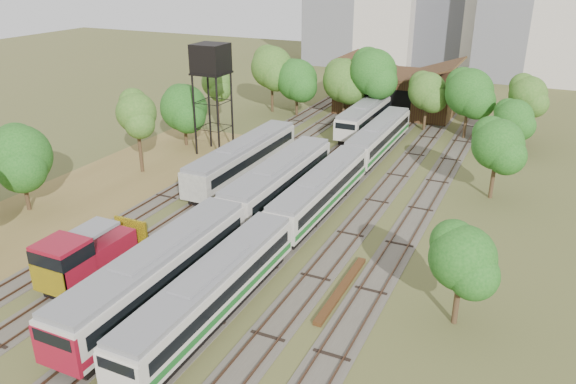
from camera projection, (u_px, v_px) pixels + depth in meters
The scene contains 14 objects.
ground at pixel (151, 341), 32.50m from camera, with size 240.00×240.00×0.00m, color #475123.
dry_grass_patch at pixel (35, 227), 46.23m from camera, with size 14.00×60.00×0.04m, color brown.
tracks at pixel (309, 189), 53.63m from camera, with size 24.60×80.00×0.19m.
railcar_red_set at pixel (229, 220), 42.82m from camera, with size 3.09×34.58×3.82m.
railcar_green_set at pixel (321, 191), 48.69m from camera, with size 2.74×52.08×3.38m.
railcar_rear at pixel (366, 116), 71.39m from camera, with size 2.90×16.08×3.58m.
shunter_locomotive at pixel (83, 258), 37.71m from camera, with size 2.91×8.10×3.81m.
old_grey_coach at pixel (244, 158), 56.04m from camera, with size 2.95×18.00×3.65m.
water_tower at pixel (211, 62), 60.13m from camera, with size 3.51×3.51×12.13m.
rail_pile_far at pixel (342, 289), 37.32m from camera, with size 0.54×8.69×0.28m, color #502F16.
maintenance_shed at pixel (398, 91), 80.20m from camera, with size 16.45×11.55×7.58m.
tree_band_left at pixel (90, 135), 52.41m from camera, with size 7.97×50.93×8.28m.
tree_band_far at pixel (365, 80), 73.30m from camera, with size 38.72×8.27×9.81m.
tree_band_right at pixel (499, 153), 49.64m from camera, with size 4.74×39.62×7.45m.
Camera 1 is at (18.54, -20.75, 20.48)m, focal length 35.00 mm.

